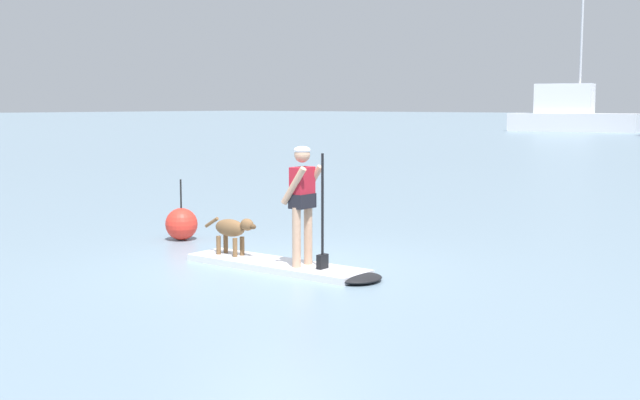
# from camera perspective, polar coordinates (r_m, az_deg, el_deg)

# --- Properties ---
(ground_plane) EXTENTS (400.00, 400.00, 0.00)m
(ground_plane) POSITION_cam_1_polar(r_m,az_deg,el_deg) (11.81, -3.08, -4.78)
(ground_plane) COLOR gray
(paddleboard) EXTENTS (3.21, 0.82, 0.10)m
(paddleboard) POSITION_cam_1_polar(r_m,az_deg,el_deg) (11.65, -2.23, -4.68)
(paddleboard) COLOR silver
(paddleboard) RESTS_ON ground_plane
(person_paddler) EXTENTS (0.61, 0.48, 1.67)m
(person_paddler) POSITION_cam_1_polar(r_m,az_deg,el_deg) (11.32, -1.18, 0.21)
(person_paddler) COLOR tan
(person_paddler) RESTS_ON paddleboard
(dog) EXTENTS (1.03, 0.24, 0.58)m
(dog) POSITION_cam_1_polar(r_m,az_deg,el_deg) (12.27, -6.11, -2.05)
(dog) COLOR brown
(dog) RESTS_ON paddleboard
(moored_boat_far_port) EXTENTS (10.94, 5.05, 11.48)m
(moored_boat_far_port) POSITION_cam_1_polar(r_m,az_deg,el_deg) (73.66, 16.98, 5.77)
(moored_boat_far_port) COLOR silver
(moored_boat_far_port) RESTS_ON ground_plane
(marker_buoy) EXTENTS (0.56, 0.56, 1.06)m
(marker_buoy) POSITION_cam_1_polar(r_m,az_deg,el_deg) (14.39, -9.61, -1.66)
(marker_buoy) COLOR red
(marker_buoy) RESTS_ON ground_plane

